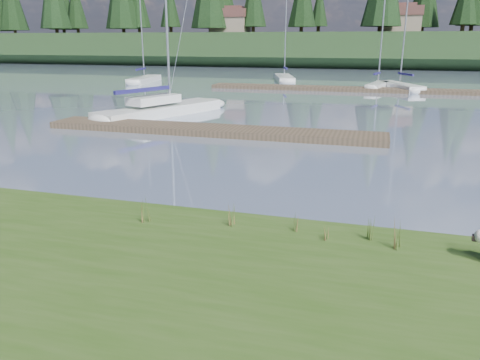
% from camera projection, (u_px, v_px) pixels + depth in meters
% --- Properties ---
extents(ground, '(200.00, 200.00, 0.00)m').
position_uv_depth(ground, '(337.00, 91.00, 40.03)').
color(ground, '#8392AD').
rests_on(ground, ground).
extents(bank, '(60.00, 9.00, 0.35)m').
position_uv_depth(bank, '(121.00, 324.00, 6.88)').
color(bank, '#334E1A').
rests_on(bank, ground).
extents(ridge, '(200.00, 20.00, 5.00)m').
position_uv_depth(ridge, '(360.00, 50.00, 78.84)').
color(ridge, '#1D3319').
rests_on(ridge, ground).
extents(sailboat_main, '(5.24, 9.46, 13.54)m').
position_uv_depth(sailboat_main, '(169.00, 107.00, 27.28)').
color(sailboat_main, white).
rests_on(sailboat_main, ground).
extents(dock_near, '(16.00, 2.00, 0.30)m').
position_uv_depth(dock_near, '(210.00, 130.00, 21.74)').
color(dock_near, '#4C3D2C').
rests_on(dock_near, ground).
extents(dock_far, '(26.00, 2.20, 0.30)m').
position_uv_depth(dock_far, '(361.00, 89.00, 39.45)').
color(dock_far, '#4C3D2C').
rests_on(dock_far, ground).
extents(sailboat_bg_0, '(2.64, 7.74, 11.06)m').
position_uv_depth(sailboat_bg_0, '(147.00, 79.00, 47.98)').
color(sailboat_bg_0, white).
rests_on(sailboat_bg_0, ground).
extents(sailboat_bg_1, '(3.67, 7.90, 11.64)m').
position_uv_depth(sailboat_bg_1, '(284.00, 78.00, 49.51)').
color(sailboat_bg_1, white).
rests_on(sailboat_bg_1, ground).
extents(sailboat_bg_2, '(2.24, 5.69, 8.66)m').
position_uv_depth(sailboat_bg_2, '(379.00, 85.00, 41.26)').
color(sailboat_bg_2, white).
rests_on(sailboat_bg_2, ground).
extents(sailboat_bg_3, '(4.32, 7.27, 10.84)m').
position_uv_depth(sailboat_bg_3, '(396.00, 85.00, 41.08)').
color(sailboat_bg_3, white).
rests_on(sailboat_bg_3, ground).
extents(weed_0, '(0.17, 0.14, 0.57)m').
position_uv_depth(weed_0, '(232.00, 215.00, 10.01)').
color(weed_0, '#475B23').
rests_on(weed_0, bank).
extents(weed_1, '(0.17, 0.14, 0.45)m').
position_uv_depth(weed_1, '(297.00, 222.00, 9.75)').
color(weed_1, '#475B23').
rests_on(weed_1, bank).
extents(weed_2, '(0.17, 0.14, 0.54)m').
position_uv_depth(weed_2, '(371.00, 230.00, 9.27)').
color(weed_2, '#475B23').
rests_on(weed_2, bank).
extents(weed_3, '(0.17, 0.14, 0.59)m').
position_uv_depth(weed_3, '(145.00, 211.00, 10.19)').
color(weed_3, '#475B23').
rests_on(weed_3, bank).
extents(weed_4, '(0.17, 0.14, 0.39)m').
position_uv_depth(weed_4, '(324.00, 232.00, 9.32)').
color(weed_4, '#475B23').
rests_on(weed_4, bank).
extents(weed_5, '(0.17, 0.14, 0.72)m').
position_uv_depth(weed_5, '(395.00, 234.00, 8.89)').
color(weed_5, '#475B23').
rests_on(weed_5, bank).
extents(mud_lip, '(60.00, 0.50, 0.14)m').
position_uv_depth(mud_lip, '(218.00, 223.00, 10.95)').
color(mud_lip, '#33281C').
rests_on(mud_lip, ground).
extents(house_0, '(6.30, 5.30, 4.65)m').
position_uv_depth(house_0, '(231.00, 21.00, 80.58)').
color(house_0, gray).
rests_on(house_0, ridge).
extents(house_1, '(6.30, 5.30, 4.65)m').
position_uv_depth(house_1, '(401.00, 19.00, 74.01)').
color(house_1, gray).
rests_on(house_1, ridge).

